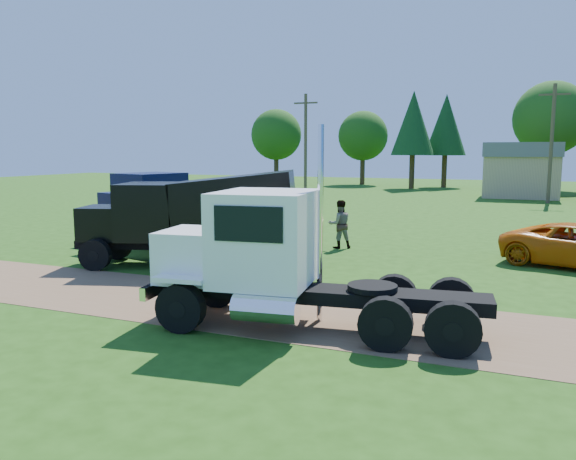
% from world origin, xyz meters
% --- Properties ---
extents(ground, '(140.00, 140.00, 0.00)m').
position_xyz_m(ground, '(0.00, 0.00, 0.00)').
color(ground, '#21480F').
rests_on(ground, ground).
extents(dirt_track, '(120.00, 4.20, 0.01)m').
position_xyz_m(dirt_track, '(0.00, 0.00, 0.01)').
color(dirt_track, brown).
rests_on(dirt_track, ground).
extents(white_semi_tractor, '(7.75, 3.39, 4.59)m').
position_xyz_m(white_semi_tractor, '(-1.22, -1.04, 1.57)').
color(white_semi_tractor, black).
rests_on(white_semi_tractor, ground).
extents(black_dump_truck, '(7.81, 4.50, 3.33)m').
position_xyz_m(black_dump_truck, '(-6.32, 4.08, 1.83)').
color(black_dump_truck, black).
rests_on(black_dump_truck, ground).
extents(navy_truck, '(7.22, 3.94, 3.08)m').
position_xyz_m(navy_truck, '(-9.73, 6.86, 1.57)').
color(navy_truck, maroon).
rests_on(navy_truck, ground).
extents(spectator_b, '(1.22, 1.16, 1.99)m').
position_xyz_m(spectator_b, '(-2.80, 9.46, 1.00)').
color(spectator_b, '#999999').
rests_on(spectator_b, ground).
extents(tan_shed, '(6.20, 5.40, 4.70)m').
position_xyz_m(tan_shed, '(4.00, 40.00, 2.42)').
color(tan_shed, tan).
rests_on(tan_shed, ground).
extents(utility_poles, '(42.20, 0.28, 9.00)m').
position_xyz_m(utility_poles, '(6.00, 35.00, 4.71)').
color(utility_poles, '#4D3D2C').
rests_on(utility_poles, ground).
extents(tree_row, '(57.74, 11.37, 10.97)m').
position_xyz_m(tree_row, '(6.98, 50.41, 6.56)').
color(tree_row, '#311E14').
rests_on(tree_row, ground).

